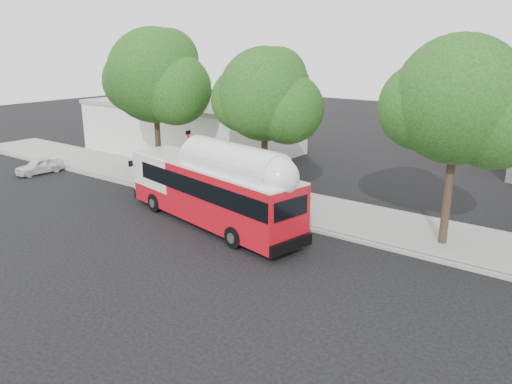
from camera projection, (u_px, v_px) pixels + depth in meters
ground at (206, 239)px, 23.11m from camera, size 120.00×120.00×0.00m
sidewalk at (284, 203)px, 28.08m from camera, size 60.00×5.00×0.15m
curb_strip at (256, 215)px, 26.09m from camera, size 60.00×0.30×0.15m
red_curb_segment at (213, 205)px, 27.80m from camera, size 10.00×0.32×0.16m
street_tree_left at (160, 80)px, 30.39m from camera, size 6.67×5.80×9.74m
street_tree_mid at (272, 99)px, 26.42m from camera, size 5.75×5.00×8.62m
street_tree_right at (469, 106)px, 20.42m from camera, size 6.21×5.40×9.18m
low_commercial_bldg at (194, 126)px, 41.28m from camera, size 16.20×10.20×4.25m
transit_bus at (212, 193)px, 24.53m from camera, size 12.05×4.56×3.51m
parked_car at (40, 166)px, 34.71m from camera, size 3.34×1.59×1.10m
signal_pole at (189, 163)px, 29.26m from camera, size 0.11×0.37×3.90m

